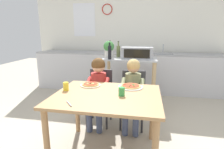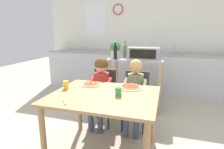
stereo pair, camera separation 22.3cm
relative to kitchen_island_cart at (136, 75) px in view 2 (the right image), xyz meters
The scene contains 19 objects.
ground_plane 0.69m from the kitchen_island_cart, 108.87° to the right, with size 11.15×11.15×0.00m, color #B7AD99.
back_wall_tiled 1.60m from the kitchen_island_cart, 94.59° to the left, with size 4.87×0.14×2.70m.
kitchen_counter 1.02m from the kitchen_island_cart, 96.13° to the left, with size 4.38×0.60×1.09m.
kitchen_island_cart is the anchor object (origin of this frame).
toaster_oven 0.43m from the kitchen_island_cart, ahead, with size 0.54×0.36×0.20m.
bottle_tall_green_wine 0.58m from the kitchen_island_cart, 146.10° to the right, with size 0.06×0.06×0.28m.
bottle_clear_vinegar 0.49m from the kitchen_island_cart, 154.06° to the left, with size 0.07×0.07×0.29m.
bottle_dark_olive_oil 0.60m from the kitchen_island_cart, 159.18° to the left, with size 0.08×0.08×0.29m.
potted_herb_plant 0.60m from the kitchen_island_cart, behind, with size 0.19×0.19×0.30m.
dining_table 1.44m from the kitchen_island_cart, 94.34° to the right, with size 1.14×0.93×0.73m.
dining_chair_left 0.81m from the kitchen_island_cart, 118.04° to the right, with size 0.36×0.36×0.81m.
dining_chair_right 0.72m from the kitchen_island_cart, 80.21° to the right, with size 0.36×0.36×0.81m.
child_in_red_shirt 0.91m from the kitchen_island_cart, 114.47° to the right, with size 0.32×0.42×1.00m.
child_in_olive_shirt 0.83m from the kitchen_island_cart, 81.66° to the right, with size 0.32×0.42×1.00m.
pizza_plate_cream 1.22m from the kitchen_island_cart, 108.10° to the right, with size 0.26×0.26×0.03m.
pizza_plate_white 1.15m from the kitchen_island_cart, 83.91° to the right, with size 0.30×0.30×0.03m.
drinking_cup_green 1.45m from the kitchen_island_cart, 87.93° to the right, with size 0.07×0.07×0.09m, color green.
drinking_cup_yellow 1.52m from the kitchen_island_cart, 113.37° to the right, with size 0.06×0.06×0.10m, color yellow.
serving_spoon 1.81m from the kitchen_island_cart, 102.69° to the right, with size 0.01×0.01×0.14m, color #B7BABF.
Camera 2 is at (0.62, -1.78, 1.40)m, focal length 29.59 mm.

